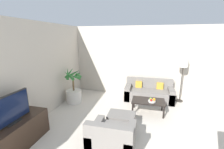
{
  "coord_description": "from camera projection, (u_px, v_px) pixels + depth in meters",
  "views": [
    {
      "loc": [
        -0.2,
        0.06,
        2.29
      ],
      "look_at": [
        -1.4,
        5.03,
        1.0
      ],
      "focal_mm": 24.0,
      "sensor_mm": 36.0,
      "label": 1
    }
  ],
  "objects": [
    {
      "name": "wall_back",
      "position": [
        153.0,
        62.0,
        5.73
      ],
      "size": [
        7.74,
        0.06,
        2.7
      ],
      "color": "#BCB2A3",
      "rests_on": "ground_plane"
    },
    {
      "name": "orange_fruit",
      "position": [
        154.0,
        99.0,
        4.42
      ],
      "size": [
        0.08,
        0.08,
        0.08
      ],
      "color": "orange",
      "rests_on": "fruit_bowl"
    },
    {
      "name": "wall_left",
      "position": [
        24.0,
        77.0,
        3.62
      ],
      "size": [
        0.06,
        7.52,
        2.7
      ],
      "color": "#BCB2A3",
      "rests_on": "ground_plane"
    },
    {
      "name": "sofa_loveseat",
      "position": [
        149.0,
        93.0,
        5.57
      ],
      "size": [
        1.73,
        0.78,
        0.76
      ],
      "color": "slate",
      "rests_on": "ground_plane"
    },
    {
      "name": "armchair",
      "position": [
        112.0,
        139.0,
        3.05
      ],
      "size": [
        0.9,
        0.86,
        0.77
      ],
      "color": "slate",
      "rests_on": "ground_plane"
    },
    {
      "name": "apple_red",
      "position": [
        151.0,
        100.0,
        4.38
      ],
      "size": [
        0.07,
        0.07,
        0.07
      ],
      "color": "red",
      "rests_on": "fruit_bowl"
    },
    {
      "name": "fruit_bowl",
      "position": [
        152.0,
        101.0,
        4.45
      ],
      "size": [
        0.22,
        0.22,
        0.05
      ],
      "color": "beige",
      "rests_on": "coffee_table"
    },
    {
      "name": "potted_palm",
      "position": [
        74.0,
        92.0,
        5.32
      ],
      "size": [
        0.62,
        0.68,
        1.26
      ],
      "color": "beige",
      "rests_on": "ground_plane"
    },
    {
      "name": "apple_green",
      "position": [
        151.0,
        99.0,
        4.47
      ],
      "size": [
        0.07,
        0.07,
        0.07
      ],
      "color": "olive",
      "rests_on": "fruit_bowl"
    },
    {
      "name": "floor_lamp",
      "position": [
        183.0,
        65.0,
        5.16
      ],
      "size": [
        0.3,
        0.3,
        1.61
      ],
      "color": "#2D2823",
      "rests_on": "ground_plane"
    },
    {
      "name": "coffee_table",
      "position": [
        148.0,
        102.0,
        4.57
      ],
      "size": [
        0.98,
        0.58,
        0.4
      ],
      "color": "black",
      "rests_on": "ground_plane"
    },
    {
      "name": "tv_console",
      "position": [
        15.0,
        136.0,
        3.1
      ],
      "size": [
        0.53,
        1.47,
        0.6
      ],
      "color": "#332319",
      "rests_on": "ground_plane"
    },
    {
      "name": "television",
      "position": [
        10.0,
        109.0,
        2.95
      ],
      "size": [
        0.18,
        0.88,
        0.6
      ],
      "color": "black",
      "rests_on": "tv_console"
    },
    {
      "name": "ottoman",
      "position": [
        121.0,
        121.0,
        3.83
      ],
      "size": [
        0.68,
        0.49,
        0.4
      ],
      "color": "slate",
      "rests_on": "ground_plane"
    }
  ]
}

